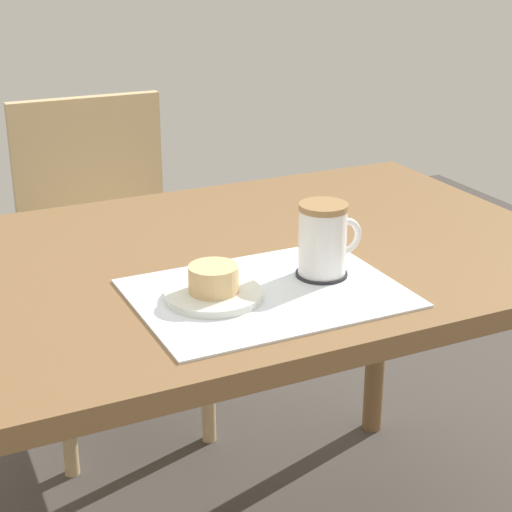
{
  "coord_description": "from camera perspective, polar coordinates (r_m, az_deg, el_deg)",
  "views": [
    {
      "loc": [
        -0.53,
        -1.27,
        1.25
      ],
      "look_at": [
        0.01,
        -0.14,
        0.75
      ],
      "focal_mm": 60.0,
      "sensor_mm": 36.0,
      "label": 1
    }
  ],
  "objects": [
    {
      "name": "pastry_plate",
      "position": [
        1.31,
        -2.83,
        -2.6
      ],
      "size": [
        0.15,
        0.15,
        0.01
      ],
      "primitive_type": "cylinder",
      "color": "silver",
      "rests_on": "placemat"
    },
    {
      "name": "coffee_coaster",
      "position": [
        1.4,
        4.38,
        -1.19
      ],
      "size": [
        0.08,
        0.08,
        0.0
      ],
      "primitive_type": "cylinder",
      "color": "#232328",
      "rests_on": "placemat"
    },
    {
      "name": "dining_table",
      "position": [
        1.51,
        -2.76,
        -2.65
      ],
      "size": [
        1.27,
        0.78,
        0.7
      ],
      "color": "brown",
      "rests_on": "ground_plane"
    },
    {
      "name": "placemat",
      "position": [
        1.33,
        0.75,
        -2.49
      ],
      "size": [
        0.41,
        0.3,
        0.0
      ],
      "primitive_type": "cube",
      "color": "white",
      "rests_on": "dining_table"
    },
    {
      "name": "coffee_mug",
      "position": [
        1.38,
        4.54,
        1.18
      ],
      "size": [
        0.11,
        0.08,
        0.12
      ],
      "color": "white",
      "rests_on": "coffee_coaster"
    },
    {
      "name": "wooden_chair",
      "position": [
        2.21,
        -10.0,
        0.39
      ],
      "size": [
        0.43,
        0.43,
        0.83
      ],
      "rotation": [
        0.0,
        0.0,
        3.11
      ],
      "color": "#D1B27F",
      "rests_on": "ground_plane"
    },
    {
      "name": "pastry",
      "position": [
        1.3,
        -2.85,
        -1.51
      ],
      "size": [
        0.08,
        0.08,
        0.04
      ],
      "primitive_type": "cylinder",
      "color": "#E5BC7F",
      "rests_on": "pastry_plate"
    }
  ]
}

